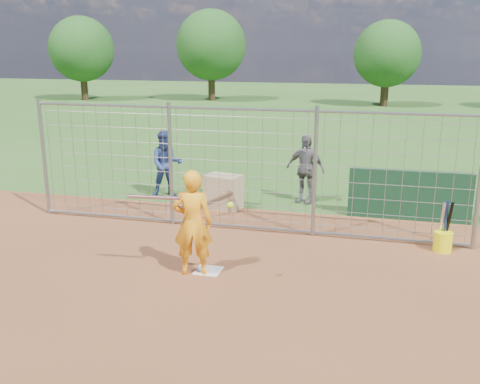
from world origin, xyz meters
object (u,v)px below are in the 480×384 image
(bystander_a, at_px, (167,164))
(bucket_with_bats, at_px, (443,239))
(bystander_b, at_px, (305,169))
(equipment_bin, at_px, (223,192))
(batter, at_px, (193,223))

(bystander_a, distance_m, bucket_with_bats, 6.80)
(bystander_a, relative_size, bystander_b, 1.01)
(equipment_bin, bearing_deg, batter, -67.11)
(bystander_a, height_order, bystander_b, bystander_a)
(bucket_with_bats, bearing_deg, bystander_b, 138.09)
(bystander_a, bearing_deg, equipment_bin, -45.48)
(equipment_bin, relative_size, bucket_with_bats, 0.82)
(batter, distance_m, bystander_b, 4.90)
(bystander_a, bearing_deg, batter, -87.28)
(bucket_with_bats, bearing_deg, bystander_a, 160.21)
(batter, relative_size, bucket_with_bats, 1.83)
(bystander_a, distance_m, equipment_bin, 1.84)
(bystander_a, relative_size, bucket_with_bats, 1.72)
(bystander_b, relative_size, equipment_bin, 2.08)
(bystander_a, height_order, bucket_with_bats, bystander_a)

